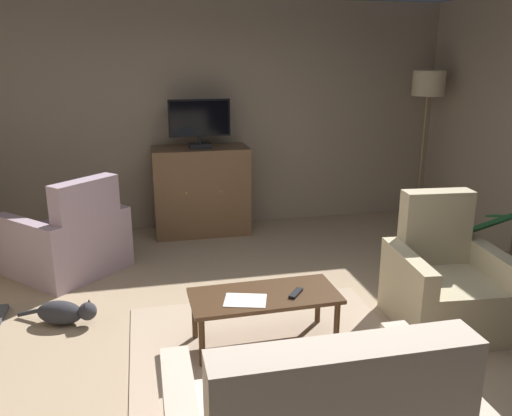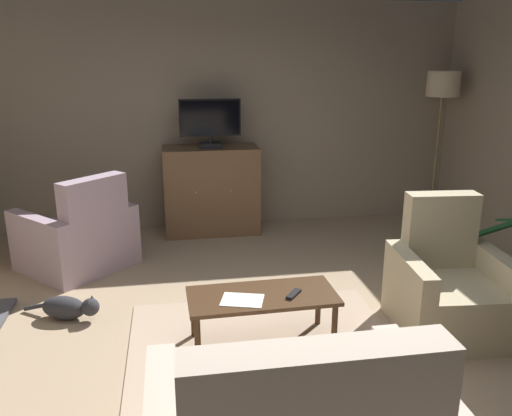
% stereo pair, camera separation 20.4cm
% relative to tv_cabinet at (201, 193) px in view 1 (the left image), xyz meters
% --- Properties ---
extents(ground_plane, '(6.59, 6.82, 0.04)m').
position_rel_tv_cabinet_xyz_m(ground_plane, '(0.16, -2.81, -0.53)').
color(ground_plane, tan).
extents(wall_back, '(6.59, 0.10, 2.76)m').
position_rel_tv_cabinet_xyz_m(wall_back, '(0.16, 0.35, 0.87)').
color(wall_back, gray).
rests_on(wall_back, ground_plane).
extents(rug_central, '(2.02, 2.06, 0.01)m').
position_rel_tv_cabinet_xyz_m(rug_central, '(0.16, -2.95, -0.50)').
color(rug_central, tan).
rests_on(rug_central, ground_plane).
extents(tv_cabinet, '(1.14, 0.55, 1.06)m').
position_rel_tv_cabinet_xyz_m(tv_cabinet, '(0.00, 0.00, 0.00)').
color(tv_cabinet, '#4A3523').
rests_on(tv_cabinet, ground_plane).
extents(television, '(0.72, 0.20, 0.57)m').
position_rel_tv_cabinet_xyz_m(television, '(-0.00, -0.05, 0.86)').
color(television, black).
rests_on(television, tv_cabinet).
extents(coffee_table, '(1.12, 0.52, 0.41)m').
position_rel_tv_cabinet_xyz_m(coffee_table, '(0.15, -2.69, -0.14)').
color(coffee_table, '#422B19').
rests_on(coffee_table, ground_plane).
extents(tv_remote, '(0.14, 0.16, 0.02)m').
position_rel_tv_cabinet_xyz_m(tv_remote, '(0.38, -2.75, -0.08)').
color(tv_remote, black).
rests_on(tv_remote, coffee_table).
extents(folded_newspaper, '(0.35, 0.30, 0.01)m').
position_rel_tv_cabinet_xyz_m(folded_newspaper, '(-0.01, -2.76, -0.09)').
color(folded_newspaper, silver).
rests_on(folded_newspaper, coffee_table).
extents(armchair_angled_to_table, '(1.31, 1.31, 0.99)m').
position_rel_tv_cabinet_xyz_m(armchair_angled_to_table, '(-1.44, -0.92, -0.19)').
color(armchair_angled_to_table, '#AD93A3').
rests_on(armchair_angled_to_table, ground_plane).
extents(armchair_in_far_corner, '(0.90, 0.89, 1.05)m').
position_rel_tv_cabinet_xyz_m(armchair_in_far_corner, '(1.65, -2.69, -0.17)').
color(armchair_in_far_corner, tan).
rests_on(armchair_in_far_corner, ground_plane).
extents(potted_plant_on_hearth_side, '(0.79, 0.80, 0.77)m').
position_rel_tv_cabinet_xyz_m(potted_plant_on_hearth_side, '(2.57, -2.31, -0.29)').
color(potted_plant_on_hearth_side, '#99664C').
rests_on(potted_plant_on_hearth_side, ground_plane).
extents(cat, '(0.67, 0.35, 0.22)m').
position_rel_tv_cabinet_xyz_m(cat, '(-1.37, -2.04, -0.40)').
color(cat, '#2D2D33').
rests_on(cat, ground_plane).
extents(floor_lamp, '(0.39, 0.39, 1.93)m').
position_rel_tv_cabinet_xyz_m(floor_lamp, '(2.79, -0.22, 1.16)').
color(floor_lamp, '#4C4233').
rests_on(floor_lamp, ground_plane).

